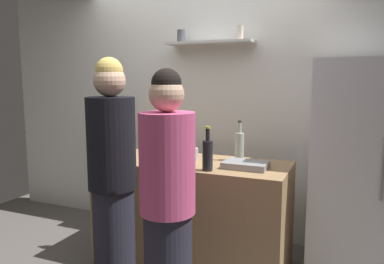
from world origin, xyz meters
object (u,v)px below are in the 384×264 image
at_px(refrigerator, 354,169).
at_px(person_blonde, 113,182).
at_px(wine_bottle_pale_glass, 239,146).
at_px(wine_bottle_amber_glass, 113,143).
at_px(wine_bottle_dark_glass, 208,154).
at_px(water_bottle_plastic, 163,150).
at_px(person_pink_top, 168,206).
at_px(baking_pan, 246,165).
at_px(utensil_holder, 192,154).

relative_size(refrigerator, person_blonde, 1.00).
bearing_deg(wine_bottle_pale_glass, refrigerator, 10.27).
height_order(wine_bottle_amber_glass, wine_bottle_pale_glass, wine_bottle_pale_glass).
height_order(wine_bottle_amber_glass, wine_bottle_dark_glass, wine_bottle_dark_glass).
bearing_deg(water_bottle_plastic, wine_bottle_amber_glass, 177.89).
bearing_deg(person_pink_top, wine_bottle_amber_glass, -135.31).
distance_m(wine_bottle_amber_glass, person_pink_top, 1.22).
bearing_deg(person_blonde, person_pink_top, 102.06).
distance_m(refrigerator, wine_bottle_pale_glass, 0.93).
height_order(refrigerator, wine_bottle_pale_glass, refrigerator).
distance_m(wine_bottle_pale_glass, water_bottle_plastic, 0.65).
bearing_deg(refrigerator, person_pink_top, -130.60).
bearing_deg(wine_bottle_dark_glass, person_blonde, -141.53).
height_order(baking_pan, water_bottle_plastic, water_bottle_plastic).
bearing_deg(utensil_holder, baking_pan, -10.90).
bearing_deg(person_pink_top, water_bottle_plastic, -156.45).
bearing_deg(wine_bottle_pale_glass, baking_pan, -63.19).
relative_size(baking_pan, wine_bottle_dark_glass, 1.00).
xyz_separation_m(refrigerator, person_blonde, (-1.58, -1.04, -0.01)).
relative_size(utensil_holder, person_pink_top, 0.13).
xyz_separation_m(wine_bottle_pale_glass, person_pink_top, (-0.15, -1.06, -0.21)).
xyz_separation_m(refrigerator, water_bottle_plastic, (-1.47, -0.47, 0.13)).
xyz_separation_m(wine_bottle_dark_glass, water_bottle_plastic, (-0.44, 0.12, -0.03)).
height_order(utensil_holder, wine_bottle_pale_glass, wine_bottle_pale_glass).
bearing_deg(utensil_holder, wine_bottle_pale_glass, 20.50).
distance_m(refrigerator, person_blonde, 1.89).
distance_m(wine_bottle_amber_glass, person_blonde, 0.72).
xyz_separation_m(water_bottle_plastic, person_pink_top, (0.42, -0.75, -0.18)).
relative_size(utensil_holder, person_blonde, 0.13).
distance_m(baking_pan, person_pink_top, 0.88).
relative_size(wine_bottle_amber_glass, water_bottle_plastic, 1.39).
relative_size(baking_pan, utensil_holder, 1.56).
xyz_separation_m(refrigerator, wine_bottle_dark_glass, (-1.03, -0.59, 0.15)).
bearing_deg(baking_pan, wine_bottle_dark_glass, -141.21).
xyz_separation_m(water_bottle_plastic, person_blonde, (-0.11, -0.56, -0.13)).
relative_size(water_bottle_plastic, person_pink_top, 0.14).
bearing_deg(refrigerator, wine_bottle_amber_glass, -167.06).
bearing_deg(water_bottle_plastic, baking_pan, 6.18).
xyz_separation_m(baking_pan, water_bottle_plastic, (-0.68, -0.07, 0.08)).
distance_m(refrigerator, person_pink_top, 1.61).
xyz_separation_m(refrigerator, baking_pan, (-0.78, -0.40, 0.05)).
bearing_deg(person_pink_top, wine_bottle_dark_glass, 172.48).
relative_size(baking_pan, wine_bottle_amber_glass, 1.07).
height_order(water_bottle_plastic, person_pink_top, person_pink_top).
distance_m(refrigerator, water_bottle_plastic, 1.55).
distance_m(wine_bottle_dark_glass, water_bottle_plastic, 0.46).
distance_m(utensil_holder, water_bottle_plastic, 0.26).
height_order(refrigerator, person_blonde, refrigerator).
distance_m(baking_pan, person_blonde, 1.02).
relative_size(refrigerator, utensil_holder, 7.97).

